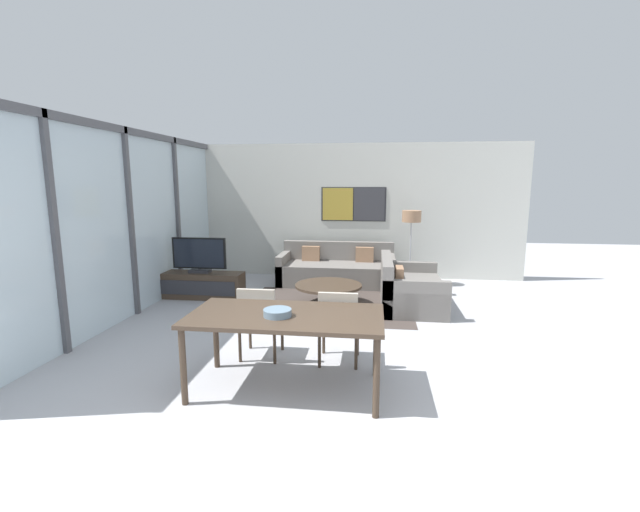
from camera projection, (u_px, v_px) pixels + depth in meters
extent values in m
plane|color=#B2B2B7|center=(297.00, 453.00, 3.22)|extent=(24.00, 24.00, 0.00)
cube|color=silver|center=(349.00, 211.00, 9.02)|extent=(7.21, 0.06, 2.80)
cube|color=#2D2D33|center=(353.00, 204.00, 8.95)|extent=(1.35, 0.01, 0.71)
cube|color=#B29333|center=(338.00, 204.00, 8.98)|extent=(0.64, 0.02, 0.67)
cube|color=#38383D|center=(369.00, 204.00, 8.90)|extent=(0.64, 0.02, 0.67)
cube|color=silver|center=(129.00, 223.00, 6.39)|extent=(0.02, 6.18, 2.80)
cube|color=#515156|center=(124.00, 130.00, 6.15)|extent=(0.07, 6.18, 0.10)
cube|color=#515156|center=(55.00, 236.00, 4.87)|extent=(0.07, 0.08, 2.80)
cube|color=#515156|center=(131.00, 223.00, 6.38)|extent=(0.07, 0.08, 2.80)
cube|color=#515156|center=(177.00, 215.00, 7.89)|extent=(0.07, 0.08, 2.80)
cube|color=#473D38|center=(328.00, 305.00, 7.07)|extent=(2.71, 2.11, 0.01)
cube|color=#423326|center=(201.00, 285.00, 7.50)|extent=(1.51, 0.43, 0.45)
cube|color=#2D2D33|center=(196.00, 288.00, 7.29)|extent=(1.38, 0.01, 0.25)
cube|color=#2D2D33|center=(200.00, 271.00, 7.46)|extent=(0.36, 0.20, 0.05)
cube|color=#2D2D33|center=(200.00, 267.00, 7.45)|extent=(0.06, 0.03, 0.08)
cube|color=black|center=(199.00, 253.00, 7.40)|extent=(0.96, 0.04, 0.54)
cube|color=black|center=(199.00, 253.00, 7.38)|extent=(0.89, 0.01, 0.49)
cube|color=slate|center=(336.00, 274.00, 8.49)|extent=(2.27, 0.98, 0.42)
cube|color=slate|center=(338.00, 261.00, 8.86)|extent=(2.27, 0.16, 0.80)
cube|color=slate|center=(284.00, 268.00, 8.61)|extent=(0.14, 0.98, 0.60)
cube|color=slate|center=(391.00, 271.00, 8.34)|extent=(0.14, 0.98, 0.60)
cube|color=#9E7556|center=(311.00, 253.00, 8.72)|extent=(0.36, 0.12, 0.30)
cube|color=#9E7556|center=(365.00, 255.00, 8.59)|extent=(0.36, 0.12, 0.30)
cube|color=slate|center=(411.00, 294.00, 6.99)|extent=(0.98, 1.62, 0.42)
cube|color=slate|center=(386.00, 281.00, 7.00)|extent=(0.16, 1.62, 0.80)
cube|color=slate|center=(416.00, 301.00, 6.25)|extent=(0.98, 0.14, 0.60)
cube|color=slate|center=(408.00, 278.00, 7.69)|extent=(0.98, 0.14, 0.60)
cube|color=#9E7556|center=(399.00, 277.00, 6.59)|extent=(0.12, 0.36, 0.30)
cylinder|color=#423326|center=(328.00, 304.00, 7.07)|extent=(0.49, 0.49, 0.03)
cylinder|color=#423326|center=(328.00, 296.00, 7.05)|extent=(0.20, 0.20, 0.31)
cylinder|color=#423326|center=(328.00, 286.00, 7.02)|extent=(1.10, 1.10, 0.04)
cube|color=#423326|center=(286.00, 316.00, 4.08)|extent=(1.85, 0.93, 0.04)
cylinder|color=#423326|center=(183.00, 367.00, 3.86)|extent=(0.06, 0.06, 0.73)
cylinder|color=#423326|center=(376.00, 378.00, 3.65)|extent=(0.06, 0.06, 0.73)
cylinder|color=#423326|center=(216.00, 335.00, 4.66)|extent=(0.06, 0.06, 0.73)
cylinder|color=#423326|center=(376.00, 343.00, 4.44)|extent=(0.06, 0.06, 0.73)
cube|color=#B2A899|center=(261.00, 320.00, 4.95)|extent=(0.46, 0.46, 0.06)
cube|color=#B2A899|center=(256.00, 306.00, 4.71)|extent=(0.42, 0.05, 0.39)
cylinder|color=#423326|center=(240.00, 345.00, 4.82)|extent=(0.04, 0.04, 0.40)
cylinder|color=#423326|center=(275.00, 346.00, 4.77)|extent=(0.04, 0.04, 0.40)
cylinder|color=#423326|center=(250.00, 332.00, 5.21)|extent=(0.04, 0.04, 0.40)
cylinder|color=#423326|center=(282.00, 334.00, 5.16)|extent=(0.04, 0.04, 0.40)
cube|color=#B2A899|center=(339.00, 325.00, 4.80)|extent=(0.46, 0.46, 0.06)
cube|color=#B2A899|center=(338.00, 311.00, 4.56)|extent=(0.42, 0.05, 0.39)
cylinder|color=#423326|center=(319.00, 350.00, 4.67)|extent=(0.04, 0.04, 0.40)
cylinder|color=#423326|center=(356.00, 352.00, 4.62)|extent=(0.04, 0.04, 0.40)
cylinder|color=#423326|center=(324.00, 337.00, 5.06)|extent=(0.04, 0.04, 0.40)
cylinder|color=#423326|center=(358.00, 339.00, 5.01)|extent=(0.04, 0.04, 0.40)
cylinder|color=slate|center=(277.00, 313.00, 4.01)|extent=(0.26, 0.26, 0.07)
torus|color=slate|center=(277.00, 310.00, 4.00)|extent=(0.27, 0.27, 0.02)
cylinder|color=#2D2D33|center=(409.00, 285.00, 8.41)|extent=(0.28, 0.28, 0.02)
cylinder|color=#B7B7BC|center=(410.00, 253.00, 8.31)|extent=(0.03, 0.03, 1.23)
cylinder|color=#9E7556|center=(412.00, 216.00, 8.18)|extent=(0.36, 0.36, 0.22)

